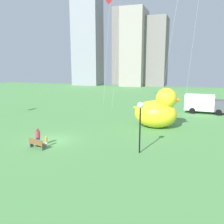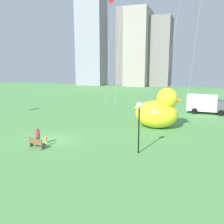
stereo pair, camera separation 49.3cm
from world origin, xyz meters
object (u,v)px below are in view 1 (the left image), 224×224
kite_red (108,8)px  lamppost (140,112)px  person_adult (38,136)px  giant_inflatable_duck (157,111)px  person_child (46,141)px  park_bench (37,143)px  box_truck (204,104)px

kite_red → lamppost: bearing=-63.6°
person_adult → giant_inflatable_duck: (8.92, 10.32, 1.07)m
person_child → park_bench: bearing=-118.6°
lamppost → box_truck: (5.33, 20.12, -1.97)m
giant_inflatable_duck → lamppost: bearing=-89.9°
person_adult → person_child: 0.85m
lamppost → person_adult: bearing=-170.6°
park_bench → lamppost: lamppost is taller
kite_red → box_truck: bearing=-9.7°
person_child → giant_inflatable_duck: bearing=51.0°
park_bench → person_child: 0.89m
park_bench → kite_red: (-2.76, 25.03, 16.72)m
person_child → giant_inflatable_duck: giant_inflatable_duck is taller
giant_inflatable_duck → lamppost: 8.95m
person_child → box_truck: bearing=57.7°
person_adult → kite_red: size_ratio=0.09×
park_bench → box_truck: bearing=57.8°
person_adult → box_truck: box_truck is taller
lamppost → box_truck: 20.91m
park_bench → person_adult: 0.79m
person_adult → kite_red: bearing=95.8°
person_child → box_truck: box_truck is taller
lamppost → kite_red: kite_red is taller
person_adult → person_child: (0.72, 0.20, -0.40)m
person_child → box_truck: 25.34m
giant_inflatable_duck → box_truck: 12.49m
person_child → lamppost: (8.21, 1.28, 2.88)m
person_adult → giant_inflatable_duck: giant_inflatable_duck is taller
person_adult → box_truck: 25.89m
person_adult → lamppost: (8.93, 1.48, 2.48)m
park_bench → lamppost: bearing=13.5°
park_bench → person_adult: size_ratio=1.03×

